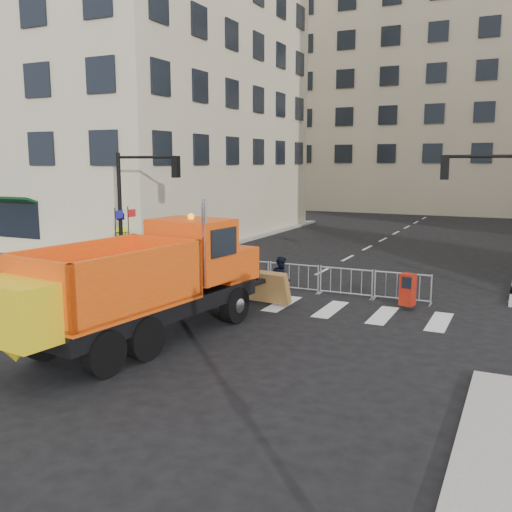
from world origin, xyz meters
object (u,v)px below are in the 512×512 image
at_px(worker, 122,246).
at_px(cop_a, 249,272).
at_px(cop_c, 227,269).
at_px(plow_truck, 142,280).
at_px(cop_b, 281,279).
at_px(newspaper_box, 408,290).

bearing_deg(worker, cop_a, -14.41).
distance_m(cop_a, worker, 8.29).
bearing_deg(cop_a, cop_c, -29.93).
bearing_deg(cop_c, plow_truck, 56.32).
bearing_deg(cop_b, cop_a, 25.86).
distance_m(cop_a, cop_c, 1.01).
xyz_separation_m(plow_truck, worker, (-7.65, 8.68, -0.67)).
distance_m(plow_truck, cop_a, 6.24).
distance_m(cop_a, cop_b, 1.41).
xyz_separation_m(cop_a, cop_b, (1.39, -0.18, -0.09)).
bearing_deg(newspaper_box, cop_a, -159.55).
xyz_separation_m(cop_b, worker, (-9.29, 2.69, 0.26)).
relative_size(cop_c, newspaper_box, 1.74).
bearing_deg(cop_b, cop_c, 25.63).
bearing_deg(newspaper_box, worker, -173.38).
bearing_deg(worker, plow_truck, -45.45).
relative_size(plow_truck, worker, 5.55).
xyz_separation_m(cop_a, cop_c, (-1.00, 0.14, 0.04)).
height_order(plow_truck, worker, plow_truck).
height_order(cop_b, worker, worker).
relative_size(plow_truck, cop_a, 5.70).
bearing_deg(cop_a, newspaper_box, 163.98).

